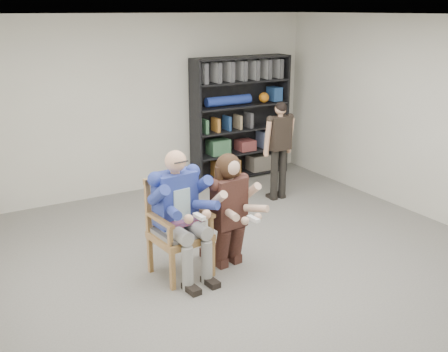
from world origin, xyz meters
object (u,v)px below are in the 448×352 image
armchair (180,228)px  seated_man (180,214)px  standing_man (279,151)px  kneeling_woman (231,213)px  bookshelf (241,118)px

armchair → seated_man: size_ratio=0.77×
armchair → standing_man: size_ratio=0.72×
armchair → standing_man: (2.39, 1.45, 0.21)m
armchair → standing_man: standing_man is taller
kneeling_woman → bookshelf: size_ratio=0.63×
armchair → seated_man: bearing=0.0°
armchair → bookshelf: size_ratio=0.53×
seated_man → standing_man: standing_man is taller
kneeling_woman → bookshelf: (1.92, 2.86, 0.39)m
seated_man → kneeling_woman: size_ratio=1.09×
bookshelf → seated_man: bearing=-132.3°
kneeling_woman → standing_man: (1.81, 1.57, 0.11)m
armchair → seated_man: 0.17m
armchair → standing_man: bearing=25.3°
seated_man → bookshelf: size_ratio=0.69×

